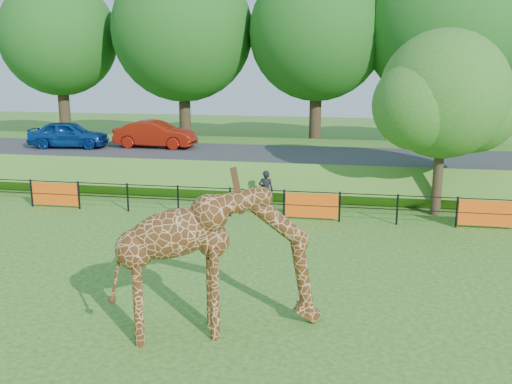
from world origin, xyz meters
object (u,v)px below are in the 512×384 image
car_blue (69,134)px  visitor (266,190)px  giraffe (219,262)px  tree_east (446,99)px  car_red (155,134)px

car_blue → visitor: 11.65m
car_blue → giraffe: bearing=-149.4°
giraffe → visitor: 10.22m
visitor → tree_east: bearing=-179.2°
visitor → giraffe: bearing=90.8°
car_red → tree_east: (12.85, -5.05, 2.21)m
giraffe → car_blue: (-11.23, 14.86, 0.48)m
car_red → visitor: size_ratio=2.57×
visitor → tree_east: 7.36m
giraffe → car_red: size_ratio=1.12×
car_blue → car_red: size_ratio=0.96×
car_blue → visitor: car_blue is taller
car_blue → tree_east: bearing=-110.5°
car_blue → tree_east: size_ratio=0.56×
visitor → tree_east: tree_east is taller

